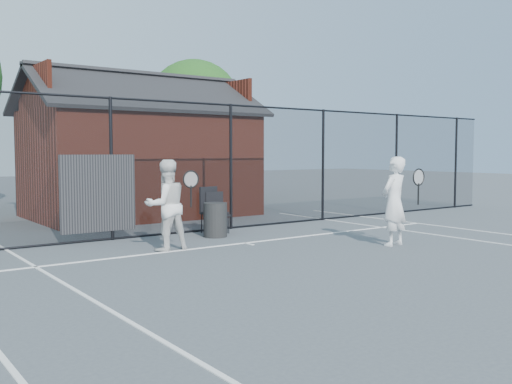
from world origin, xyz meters
TOP-DOWN VIEW (x-y plane):
  - ground at (0.00, 0.00)m, footprint 80.00×80.00m
  - court_lines at (0.00, -1.32)m, footprint 11.02×18.00m
  - fence at (-0.30, 5.00)m, footprint 22.04×3.00m
  - clubhouse at (0.50, 9.00)m, footprint 6.50×4.36m
  - tree_right at (5.50, 14.50)m, footprint 3.97×3.97m
  - player_front at (2.23, 1.03)m, footprint 0.82×0.63m
  - player_back at (-1.67, 3.19)m, footprint 0.93×0.69m
  - chair_left at (0.28, 4.60)m, footprint 0.56×0.58m
  - chair_right at (0.35, 4.56)m, footprint 0.48×0.50m
  - waste_bin at (-0.01, 4.10)m, footprint 0.57×0.57m

SIDE VIEW (x-z plane):
  - ground at x=0.00m, z-range 0.00..0.00m
  - court_lines at x=0.00m, z-range 0.00..0.01m
  - waste_bin at x=-0.01m, z-range 0.00..0.75m
  - chair_right at x=0.35m, z-range 0.00..0.92m
  - chair_left at x=0.28m, z-range 0.00..1.03m
  - player_back at x=-1.67m, z-range 0.00..1.71m
  - player_front at x=2.23m, z-range 0.00..1.77m
  - fence at x=-0.30m, z-range -0.05..2.95m
  - clubhouse at x=0.50m, z-range -0.49..3.70m
  - tree_right at x=5.50m, z-range 0.86..6.56m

